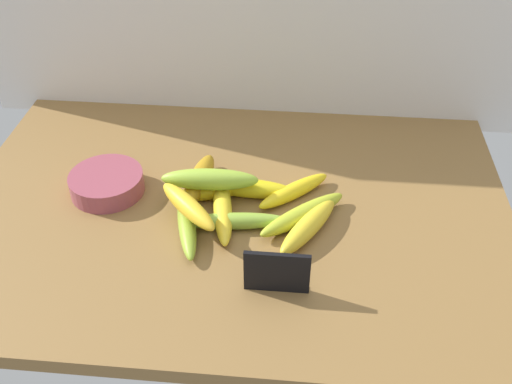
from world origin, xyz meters
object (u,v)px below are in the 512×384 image
Objects in this scene: banana_4 at (223,209)px; banana_9 at (210,179)px; banana_0 at (308,226)px; banana_2 at (303,214)px; banana_5 at (187,223)px; banana_8 at (212,192)px; chalkboard_sign at (277,274)px; banana_10 at (188,206)px; banana_7 at (234,221)px; fruit_bowl at (107,183)px; banana_3 at (199,180)px; banana_6 at (294,191)px; banana_1 at (248,188)px.

banana_9 reaches higher than banana_4.
banana_2 is at bearing 108.01° from banana_0.
banana_8 is (3.39, 9.83, -0.01)cm from banana_5.
banana_9 reaches higher than banana_8.
banana_9 is at bearing 125.17° from banana_4.
chalkboard_sign reaches higher than banana_10.
banana_4 is 7.71cm from banana_10.
banana_2 is 1.06× the size of banana_9.
banana_4 reaches higher than banana_7.
fruit_bowl is 18.69cm from banana_3.
banana_4 is (-16.60, 3.75, -0.17)cm from banana_0.
banana_4 reaches higher than banana_8.
banana_7 is at bearing -52.82° from banana_9.
chalkboard_sign is 0.53× the size of banana_4.
banana_3 is 10.04cm from banana_4.
banana_3 is 19.47cm from banana_6.
banana_10 is at bearing -109.40° from banana_9.
banana_7 is 10.15cm from banana_9.
banana_2 is at bearing -8.18° from fruit_bowl.
banana_6 is at bearing 9.43° from banana_9.
banana_9 is at bearing -170.57° from banana_6.
banana_1 is 1.10× the size of banana_6.
banana_3 is 12.67cm from banana_5.
banana_1 is 7.23cm from banana_8.
fruit_bowl is (-36.11, 23.52, -1.79)cm from chalkboard_sign.
banana_5 is at bearing -28.75° from fruit_bowl.
banana_10 is (-8.52, -0.55, 3.48)cm from banana_7.
chalkboard_sign is at bearing -39.27° from banana_10.
banana_1 is 8.43cm from banana_9.
banana_4 is at bearing 167.27° from banana_0.
banana_0 is at bearing 0.09° from banana_10.
banana_4 is at bearing 178.90° from banana_2.
banana_4 is (-15.48, 0.30, -0.03)cm from banana_2.
banana_2 is at bearing -21.29° from banana_3.
banana_10 is at bearing -89.37° from banana_3.
banana_0 is 1.06× the size of banana_3.
banana_10 is (-22.44, -0.04, 3.15)cm from banana_0.
banana_3 reaches higher than banana_6.
fruit_bowl is 20.88cm from banana_5.
banana_2 is (3.85, 17.77, -2.04)cm from chalkboard_sign.
fruit_bowl reaches higher than banana_2.
banana_3 is at bearing 90.63° from banana_10.
banana_9 is at bearing -162.40° from banana_1.
chalkboard_sign is 0.67× the size of banana_10.
fruit_bowl is at bearing 176.85° from banana_9.
banana_6 is 14.86cm from banana_7.
banana_1 is 0.92× the size of banana_4.
banana_3 reaches higher than banana_8.
banana_4 is 5.93cm from banana_8.
banana_9 reaches higher than banana_7.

